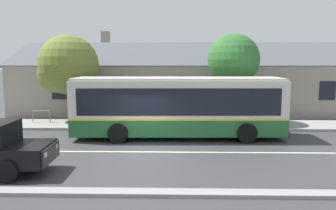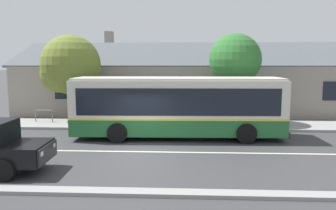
{
  "view_description": "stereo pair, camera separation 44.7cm",
  "coord_description": "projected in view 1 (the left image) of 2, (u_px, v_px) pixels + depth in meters",
  "views": [
    {
      "loc": [
        1.51,
        -14.18,
        3.97
      ],
      "look_at": [
        1.1,
        3.41,
        1.67
      ],
      "focal_mm": 35.0,
      "sensor_mm": 36.0,
      "label": 1
    },
    {
      "loc": [
        1.96,
        -14.16,
        3.97
      ],
      "look_at": [
        1.1,
        3.41,
        1.67
      ],
      "focal_mm": 35.0,
      "sensor_mm": 36.0,
      "label": 2
    }
  ],
  "objects": [
    {
      "name": "bike_rack",
      "position": [
        41.0,
        114.0,
        20.9
      ],
      "size": [
        1.16,
        0.06,
        0.78
      ],
      "color": "slate",
      "rests_on": "sidewalk_far"
    },
    {
      "name": "community_building",
      "position": [
        189.0,
        86.0,
        28.14
      ],
      "size": [
        27.36,
        10.64,
        6.67
      ],
      "color": "gray",
      "rests_on": "ground"
    },
    {
      "name": "ground_plane",
      "position": [
        142.0,
        152.0,
        14.6
      ],
      "size": [
        300.0,
        300.0,
        0.0
      ],
      "primitive_type": "plane",
      "color": "#38383A"
    },
    {
      "name": "bench_by_building",
      "position": [
        88.0,
        117.0,
        20.38
      ],
      "size": [
        1.66,
        0.51,
        0.94
      ],
      "color": "#4C4C4C",
      "rests_on": "sidewalk_far"
    },
    {
      "name": "curb_near",
      "position": [
        125.0,
        193.0,
        9.89
      ],
      "size": [
        60.0,
        0.5,
        0.12
      ],
      "primitive_type": "cube",
      "color": "gray",
      "rests_on": "ground"
    },
    {
      "name": "lane_divider_stripe",
      "position": [
        142.0,
        152.0,
        14.6
      ],
      "size": [
        60.0,
        0.16,
        0.01
      ],
      "primitive_type": "cube",
      "color": "beige",
      "rests_on": "ground"
    },
    {
      "name": "sidewalk_far",
      "position": [
        152.0,
        125.0,
        20.54
      ],
      "size": [
        60.0,
        3.0,
        0.15
      ],
      "primitive_type": "cube",
      "color": "gray",
      "rests_on": "ground"
    },
    {
      "name": "street_tree_primary",
      "position": [
        233.0,
        60.0,
        20.6
      ],
      "size": [
        3.26,
        3.26,
        5.77
      ],
      "color": "#4C3828",
      "rests_on": "ground"
    },
    {
      "name": "transit_bus",
      "position": [
        178.0,
        106.0,
        17.22
      ],
      "size": [
        11.03,
        2.96,
        3.19
      ],
      "color": "#236633",
      "rests_on": "ground"
    },
    {
      "name": "street_tree_secondary",
      "position": [
        66.0,
        67.0,
        21.1
      ],
      "size": [
        3.95,
        3.85,
        5.74
      ],
      "color": "#4C3828",
      "rests_on": "ground"
    }
  ]
}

